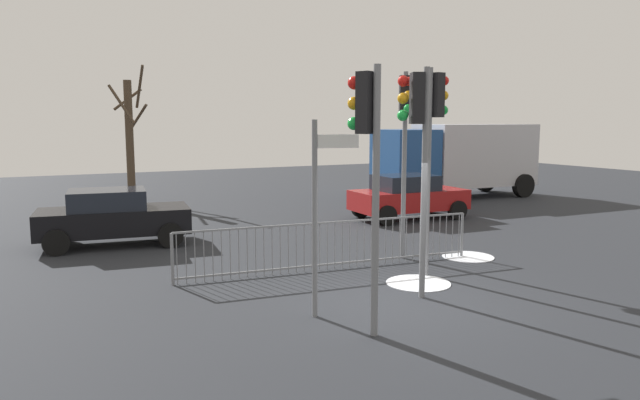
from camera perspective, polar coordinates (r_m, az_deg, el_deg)
The scene contains 13 objects.
ground_plane at distance 10.88m, azimuth 7.73°, elevation -9.74°, with size 60.00×60.00×0.00m, color #26282D.
traffic_light_mid_right at distance 12.43m, azimuth 10.99°, elevation 7.17°, with size 0.56×0.35×4.32m.
traffic_light_rear_left at distance 13.71m, azimuth 8.32°, elevation 7.40°, with size 0.40×0.53×4.36m.
traffic_light_foreground_right at distance 10.70m, azimuth 9.40°, elevation 6.65°, with size 0.53×0.39×4.19m.
traffic_light_rear_right at distance 8.74m, azimuth 4.69°, elevation 5.87°, with size 0.39×0.54×4.05m.
direction_sign_post at distance 9.61m, azimuth -0.18°, elevation -0.83°, with size 0.78×0.21×3.27m.
pedestrian_guard_railing at distance 12.91m, azimuth 1.08°, elevation -4.36°, with size 6.85×0.70×1.07m.
car_red_mid at distance 19.78m, azimuth 8.52°, elevation 0.39°, with size 3.88×2.07×1.47m.
car_black_far at distance 16.35m, azimuth -19.46°, elevation -1.49°, with size 3.98×2.33×1.47m.
delivery_truck at distance 25.70m, azimuth 13.13°, elevation 4.11°, with size 7.12×2.88×3.10m.
bare_tree_left at distance 25.05m, azimuth -17.92°, elevation 5.95°, with size 1.53×1.52×5.45m.
snow_patch_kerb at distance 12.11m, azimuth 9.50°, elevation -7.94°, with size 1.29×1.29×0.01m, color white.
snow_patch_island at distance 14.63m, azimuth 14.14°, elevation -5.35°, with size 1.23×1.23×0.01m, color white.
Camera 1 is at (-5.94, -8.53, 3.24)m, focal length 33.04 mm.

